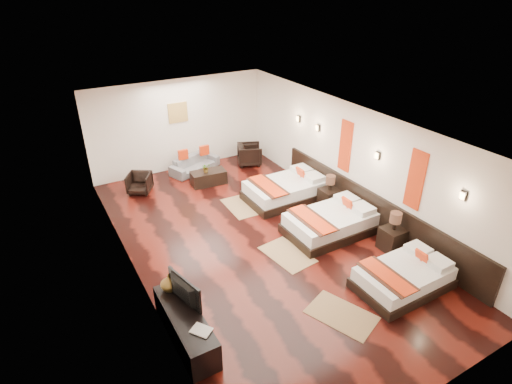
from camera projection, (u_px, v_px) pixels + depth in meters
floor at (257, 240)px, 9.66m from camera, size 5.50×9.50×0.01m
ceiling at (257, 125)px, 8.35m from camera, size 5.50×9.50×0.01m
back_wall at (179, 125)px, 12.64m from camera, size 5.50×0.01×2.80m
left_wall at (130, 220)px, 7.79m from camera, size 0.01×9.50×2.80m
right_wall at (353, 161)px, 10.22m from camera, size 0.01×9.50×2.80m
headboard_panel at (370, 209)px, 10.03m from camera, size 0.08×6.60×0.90m
bed_near at (404, 277)px, 8.11m from camera, size 1.86×1.17×0.71m
bed_mid at (331, 222)px, 9.82m from camera, size 2.09×1.31×0.80m
bed_far at (286, 190)px, 11.30m from camera, size 2.14×1.34×0.81m
nightstand_a at (392, 236)px, 9.20m from camera, size 0.47×0.47×0.94m
nightstand_b at (329, 196)px, 10.90m from camera, size 0.46×0.46×0.90m
jute_mat_near at (341, 315)px, 7.53m from camera, size 1.14×1.39×0.01m
jute_mat_mid at (287, 254)px, 9.15m from camera, size 0.90×1.29×0.01m
jute_mat_far at (242, 206)px, 11.04m from camera, size 0.79×1.22×0.01m
tv_console at (186, 326)px, 6.94m from camera, size 0.50×1.80×0.55m
tv at (180, 292)px, 6.90m from camera, size 0.32×0.88×0.50m
book at (197, 336)px, 6.37m from camera, size 0.37×0.39×0.03m
figurine at (169, 282)px, 7.25m from camera, size 0.36×0.36×0.33m
sofa at (195, 164)px, 12.94m from camera, size 1.73×1.16×0.47m
armchair_left at (140, 183)px, 11.64m from camera, size 0.86×0.86×0.57m
armchair_right at (250, 154)px, 13.35m from camera, size 0.96×0.94×0.67m
coffee_table at (209, 178)px, 12.15m from camera, size 1.04×0.59×0.40m
table_plant at (206, 168)px, 11.95m from camera, size 0.27×0.24×0.27m
orange_panel_a at (416, 180)px, 8.61m from camera, size 0.04×0.40×1.30m
orange_panel_b at (345, 146)px, 10.30m from camera, size 0.04×0.40×1.30m
sconce_near at (463, 196)px, 7.69m from camera, size 0.07×0.12×0.18m
sconce_mid at (377, 156)px, 9.37m from camera, size 0.07×0.12×0.18m
sconce_far at (318, 128)px, 11.06m from camera, size 0.07×0.12×0.18m
sconce_lounge at (298, 119)px, 11.75m from camera, size 0.07×0.12×0.18m
gold_artwork at (178, 113)px, 12.44m from camera, size 0.60×0.04×0.60m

